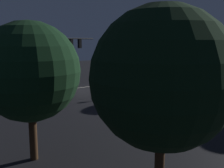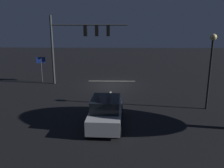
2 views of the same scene
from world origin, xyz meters
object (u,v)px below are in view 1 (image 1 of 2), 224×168
at_px(street_lamp_left_kerb, 171,59).
at_px(route_sign, 17,78).
at_px(tree_left_near, 209,53).
at_px(car_approaching, 147,96).
at_px(tree_right_far, 30,72).
at_px(tree_right_near, 162,78).
at_px(traffic_signal_assembly, 57,50).

relative_size(street_lamp_left_kerb, route_sign, 1.96).
bearing_deg(tree_left_near, street_lamp_left_kerb, -62.42).
xyz_separation_m(car_approaching, tree_right_far, (11.95, 3.68, 3.30)).
distance_m(tree_right_near, tree_right_far, 5.96).
height_order(traffic_signal_assembly, tree_right_far, traffic_signal_assembly).
height_order(traffic_signal_assembly, route_sign, traffic_signal_assembly).
relative_size(traffic_signal_assembly, street_lamp_left_kerb, 1.43).
bearing_deg(car_approaching, street_lamp_left_kerb, -157.86).
bearing_deg(street_lamp_left_kerb, traffic_signal_assembly, -35.33).
relative_size(route_sign, tree_right_near, 0.40).
bearing_deg(tree_right_far, tree_left_near, -171.75).
bearing_deg(car_approaching, tree_left_near, 175.64).
distance_m(traffic_signal_assembly, street_lamp_left_kerb, 12.36).
bearing_deg(tree_right_near, tree_right_far, -66.65).
distance_m(car_approaching, route_sign, 12.89).
height_order(car_approaching, street_lamp_left_kerb, street_lamp_left_kerb).
distance_m(tree_left_near, tree_right_far, 20.96).
relative_size(route_sign, tree_left_near, 0.40).
bearing_deg(route_sign, street_lamp_left_kerb, 151.26).
bearing_deg(tree_right_far, street_lamp_left_kerb, -161.00).
xyz_separation_m(car_approaching, route_sign, (7.23, -10.62, 1.12)).
distance_m(traffic_signal_assembly, car_approaching, 11.11).
xyz_separation_m(traffic_signal_assembly, tree_left_near, (-11.88, 10.63, -0.33)).
relative_size(tree_left_near, tree_right_near, 0.98).
height_order(traffic_signal_assembly, tree_left_near, traffic_signal_assembly).
xyz_separation_m(street_lamp_left_kerb, route_sign, (14.19, -7.78, -1.72)).
bearing_deg(tree_right_far, traffic_signal_assembly, -123.02).
distance_m(car_approaching, street_lamp_left_kerb, 8.04).
relative_size(street_lamp_left_kerb, tree_right_far, 0.82).
relative_size(traffic_signal_assembly, route_sign, 2.81).
bearing_deg(street_lamp_left_kerb, tree_right_far, 19.00).
xyz_separation_m(car_approaching, tree_left_near, (-8.80, 0.67, 3.52)).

